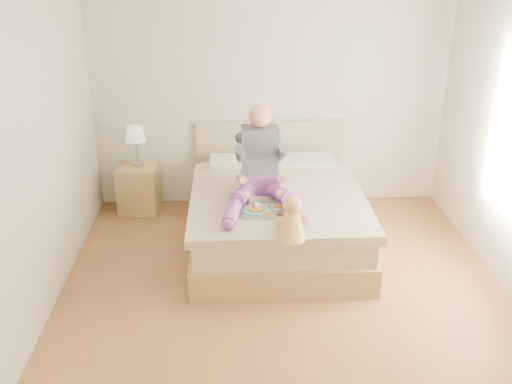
{
  "coord_description": "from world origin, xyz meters",
  "views": [
    {
      "loc": [
        -0.44,
        -4.2,
        2.89
      ],
      "look_at": [
        -0.23,
        0.59,
        0.77
      ],
      "focal_mm": 40.0,
      "sensor_mm": 36.0,
      "label": 1
    }
  ],
  "objects_px": {
    "bed": "(276,212)",
    "adult": "(261,171)",
    "tray": "(265,209)",
    "baby": "(291,221)",
    "nightstand": "(139,188)"
  },
  "relations": [
    {
      "from": "adult",
      "to": "baby",
      "type": "distance_m",
      "value": 0.91
    },
    {
      "from": "bed",
      "to": "tray",
      "type": "relative_size",
      "value": 4.7
    },
    {
      "from": "tray",
      "to": "baby",
      "type": "height_order",
      "value": "baby"
    },
    {
      "from": "nightstand",
      "to": "baby",
      "type": "xyz_separation_m",
      "value": [
        1.57,
        -1.9,
        0.5
      ]
    },
    {
      "from": "adult",
      "to": "tray",
      "type": "distance_m",
      "value": 0.43
    },
    {
      "from": "tray",
      "to": "baby",
      "type": "relative_size",
      "value": 1.17
    },
    {
      "from": "bed",
      "to": "nightstand",
      "type": "height_order",
      "value": "bed"
    },
    {
      "from": "nightstand",
      "to": "tray",
      "type": "bearing_deg",
      "value": -40.59
    },
    {
      "from": "bed",
      "to": "adult",
      "type": "relative_size",
      "value": 2.05
    },
    {
      "from": "nightstand",
      "to": "tray",
      "type": "relative_size",
      "value": 1.16
    },
    {
      "from": "bed",
      "to": "baby",
      "type": "bearing_deg",
      "value": -87.88
    },
    {
      "from": "nightstand",
      "to": "adult",
      "type": "relative_size",
      "value": 0.51
    },
    {
      "from": "bed",
      "to": "baby",
      "type": "relative_size",
      "value": 5.51
    },
    {
      "from": "adult",
      "to": "baby",
      "type": "height_order",
      "value": "adult"
    },
    {
      "from": "baby",
      "to": "nightstand",
      "type": "bearing_deg",
      "value": 120.83
    }
  ]
}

